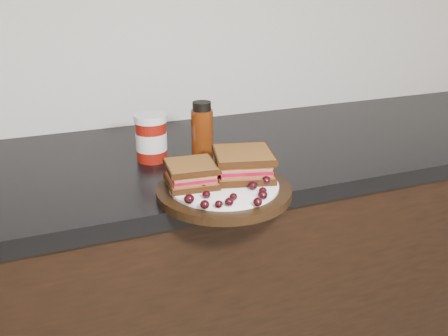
{
  "coord_description": "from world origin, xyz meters",
  "views": [
    {
      "loc": [
        -0.15,
        0.56,
        1.34
      ],
      "look_at": [
        0.2,
        1.44,
        0.96
      ],
      "focal_mm": 40.0,
      "sensor_mm": 36.0,
      "label": 1
    }
  ],
  "objects_px": {
    "sandwich_left": "(191,174)",
    "condiment_jar": "(151,138)",
    "oil_bottle": "(202,132)",
    "plate": "(224,191)"
  },
  "relations": [
    {
      "from": "sandwich_left",
      "to": "condiment_jar",
      "type": "distance_m",
      "value": 0.23
    },
    {
      "from": "sandwich_left",
      "to": "oil_bottle",
      "type": "bearing_deg",
      "value": 69.48
    },
    {
      "from": "plate",
      "to": "sandwich_left",
      "type": "xyz_separation_m",
      "value": [
        -0.06,
        0.03,
        0.04
      ]
    },
    {
      "from": "sandwich_left",
      "to": "oil_bottle",
      "type": "distance_m",
      "value": 0.2
    },
    {
      "from": "sandwich_left",
      "to": "oil_bottle",
      "type": "relative_size",
      "value": 0.68
    },
    {
      "from": "plate",
      "to": "condiment_jar",
      "type": "height_order",
      "value": "condiment_jar"
    },
    {
      "from": "condiment_jar",
      "to": "oil_bottle",
      "type": "height_order",
      "value": "oil_bottle"
    },
    {
      "from": "plate",
      "to": "oil_bottle",
      "type": "distance_m",
      "value": 0.22
    },
    {
      "from": "sandwich_left",
      "to": "plate",
      "type": "bearing_deg",
      "value": -17.77
    },
    {
      "from": "condiment_jar",
      "to": "oil_bottle",
      "type": "relative_size",
      "value": 0.78
    }
  ]
}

